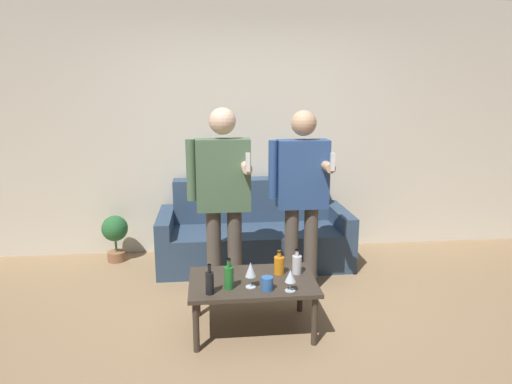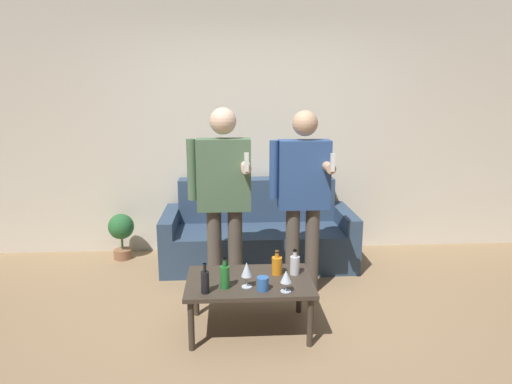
# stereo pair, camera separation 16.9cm
# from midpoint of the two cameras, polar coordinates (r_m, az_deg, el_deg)

# --- Properties ---
(ground_plane) EXTENTS (16.00, 16.00, 0.00)m
(ground_plane) POSITION_cam_midpoint_polar(r_m,az_deg,el_deg) (3.43, 0.93, -18.06)
(ground_plane) COLOR #997A56
(wall_back) EXTENTS (8.00, 0.06, 2.70)m
(wall_back) POSITION_cam_midpoint_polar(r_m,az_deg,el_deg) (4.97, -1.90, 7.95)
(wall_back) COLOR beige
(wall_back) RESTS_ON ground_plane
(couch) EXTENTS (1.93, 0.82, 0.84)m
(couch) POSITION_cam_midpoint_polar(r_m,az_deg,el_deg) (4.75, -1.32, -5.29)
(couch) COLOR #334760
(couch) RESTS_ON ground_plane
(coffee_table) EXTENTS (0.92, 0.60, 0.40)m
(coffee_table) POSITION_cam_midpoint_polar(r_m,az_deg,el_deg) (3.41, -1.90, -11.62)
(coffee_table) COLOR #3D3328
(coffee_table) RESTS_ON ground_plane
(bottle_orange) EXTENTS (0.08, 0.08, 0.18)m
(bottle_orange) POSITION_cam_midpoint_polar(r_m,az_deg,el_deg) (3.47, 1.50, -9.07)
(bottle_orange) COLOR orange
(bottle_orange) RESTS_ON coffee_table
(bottle_green) EXTENTS (0.07, 0.07, 0.22)m
(bottle_green) POSITION_cam_midpoint_polar(r_m,az_deg,el_deg) (3.24, -4.93, -10.52)
(bottle_green) COLOR #23752D
(bottle_green) RESTS_ON coffee_table
(bottle_dark) EXTENTS (0.06, 0.06, 0.21)m
(bottle_dark) POSITION_cam_midpoint_polar(r_m,az_deg,el_deg) (3.17, -7.37, -11.14)
(bottle_dark) COLOR black
(bottle_dark) RESTS_ON coffee_table
(bottle_yellow) EXTENTS (0.07, 0.07, 0.19)m
(bottle_yellow) POSITION_cam_midpoint_polar(r_m,az_deg,el_deg) (3.48, 3.73, -8.97)
(bottle_yellow) COLOR silver
(bottle_yellow) RESTS_ON coffee_table
(wine_glass_near) EXTENTS (0.08, 0.08, 0.15)m
(wine_glass_near) POSITION_cam_midpoint_polar(r_m,az_deg,el_deg) (3.18, 2.78, -10.56)
(wine_glass_near) COLOR silver
(wine_glass_near) RESTS_ON coffee_table
(wine_glass_far) EXTENTS (0.08, 0.08, 0.18)m
(wine_glass_far) POSITION_cam_midpoint_polar(r_m,az_deg,el_deg) (3.23, -2.20, -9.77)
(wine_glass_far) COLOR silver
(wine_glass_far) RESTS_ON coffee_table
(cup_on_table) EXTENTS (0.08, 0.08, 0.09)m
(cup_on_table) POSITION_cam_midpoint_polar(r_m,az_deg,el_deg) (3.22, -0.13, -11.38)
(cup_on_table) COLOR #3366B2
(cup_on_table) RESTS_ON coffee_table
(person_standing_left) EXTENTS (0.52, 0.42, 1.62)m
(person_standing_left) POSITION_cam_midpoint_polar(r_m,az_deg,el_deg) (3.75, -5.46, 0.16)
(person_standing_left) COLOR brown
(person_standing_left) RESTS_ON ground_plane
(person_standing_right) EXTENTS (0.51, 0.42, 1.59)m
(person_standing_right) POSITION_cam_midpoint_polar(r_m,az_deg,el_deg) (3.88, 4.49, 0.37)
(person_standing_right) COLOR brown
(person_standing_right) RESTS_ON ground_plane
(potted_plant) EXTENTS (0.27, 0.27, 0.49)m
(potted_plant) POSITION_cam_midpoint_polar(r_m,az_deg,el_deg) (4.99, -18.14, -4.88)
(potted_plant) COLOR #936042
(potted_plant) RESTS_ON ground_plane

